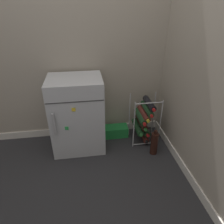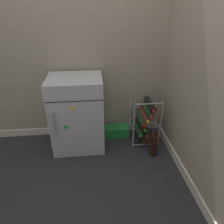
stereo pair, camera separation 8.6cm
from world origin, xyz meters
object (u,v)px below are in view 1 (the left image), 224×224
(wine_rack, at_px, (143,120))
(soda_box, at_px, (116,131))
(loose_bottle_floor, at_px, (154,143))
(mini_fridge, at_px, (77,114))

(wine_rack, height_order, soda_box, wine_rack)
(wine_rack, xyz_separation_m, soda_box, (-0.30, 0.13, -0.22))
(wine_rack, distance_m, soda_box, 0.40)
(wine_rack, distance_m, loose_bottle_floor, 0.31)
(mini_fridge, height_order, soda_box, mini_fridge)
(soda_box, xyz_separation_m, loose_bottle_floor, (0.36, -0.39, 0.07))
(mini_fridge, distance_m, wine_rack, 0.76)
(mini_fridge, xyz_separation_m, soda_box, (0.44, 0.13, -0.35))
(wine_rack, relative_size, soda_box, 1.93)
(mini_fridge, relative_size, loose_bottle_floor, 2.76)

